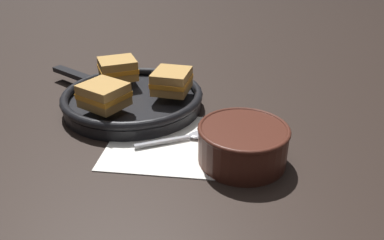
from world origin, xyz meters
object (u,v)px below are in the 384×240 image
at_px(soup_bowl, 243,142).
at_px(sandwich_near_right, 118,69).
at_px(skillet, 133,99).
at_px(sandwich_near_left, 172,81).
at_px(spoon, 191,136).
at_px(sandwich_far_left, 104,95).

height_order(soup_bowl, sandwich_near_right, sandwich_near_right).
bearing_deg(sandwich_near_right, skillet, -60.94).
distance_m(soup_bowl, skillet, 0.30).
bearing_deg(soup_bowl, sandwich_near_left, 121.88).
relative_size(sandwich_near_left, sandwich_near_right, 0.94).
bearing_deg(spoon, sandwich_near_right, 109.15).
bearing_deg(spoon, soup_bowl, -57.65).
height_order(spoon, sandwich_near_right, sandwich_near_right).
bearing_deg(soup_bowl, spoon, 141.67).
relative_size(sandwich_near_right, sandwich_far_left, 0.94).
relative_size(soup_bowl, sandwich_far_left, 1.38).
bearing_deg(sandwich_far_left, sandwich_near_left, 29.61).
xyz_separation_m(skillet, sandwich_near_left, (0.09, -0.00, 0.04)).
height_order(soup_bowl, sandwich_far_left, sandwich_far_left).
bearing_deg(spoon, sandwich_far_left, 140.25).
xyz_separation_m(soup_bowl, spoon, (-0.09, 0.07, -0.03)).
xyz_separation_m(spoon, skillet, (-0.13, 0.14, 0.01)).
height_order(skillet, sandwich_far_left, sandwich_far_left).
xyz_separation_m(soup_bowl, sandwich_near_right, (-0.26, 0.28, 0.03)).
bearing_deg(skillet, spoon, -47.34).
distance_m(spoon, skillet, 0.19).
distance_m(sandwich_near_right, sandwich_far_left, 0.15).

